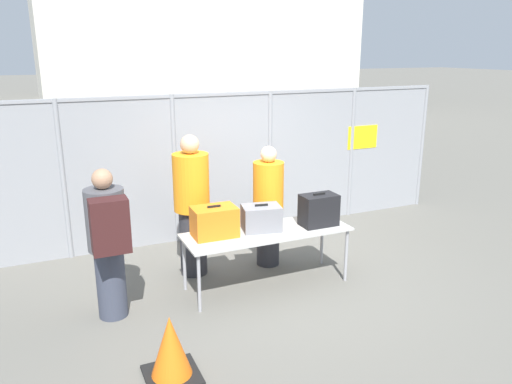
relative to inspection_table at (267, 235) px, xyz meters
The scene contains 12 objects.
ground_plane 0.69m from the inspection_table, ahead, with size 120.00×120.00×0.00m, color #605E56.
fence_section 2.00m from the inspection_table, 84.47° to the left, with size 7.91×0.07×2.25m.
inspection_table is the anchor object (origin of this frame).
suitcase_orange 0.69m from the inspection_table, behind, with size 0.53×0.37×0.38m.
suitcase_grey 0.22m from the inspection_table, 123.65° to the left, with size 0.52×0.41×0.33m.
suitcase_black 0.73m from the inspection_table, ahead, with size 0.46×0.28×0.42m.
traveler_hooded 1.90m from the inspection_table, behind, with size 0.42×0.65×1.68m.
security_worker_near 0.68m from the inspection_table, 63.45° to the left, with size 0.41×0.41×1.65m.
security_worker_far 1.06m from the inspection_table, 135.51° to the left, with size 0.46×0.46×1.85m.
utility_trailer 5.41m from the inspection_table, 59.22° to the left, with size 3.57×1.92×0.75m.
distant_hangar 23.90m from the inspection_table, 76.70° to the left, with size 14.98×13.15×7.98m.
traffic_cone 2.08m from the inspection_table, 140.06° to the right, with size 0.48×0.48×0.61m.
Camera 1 is at (-2.62, -5.18, 2.87)m, focal length 35.00 mm.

